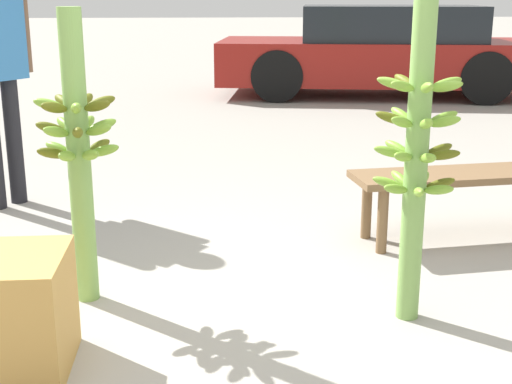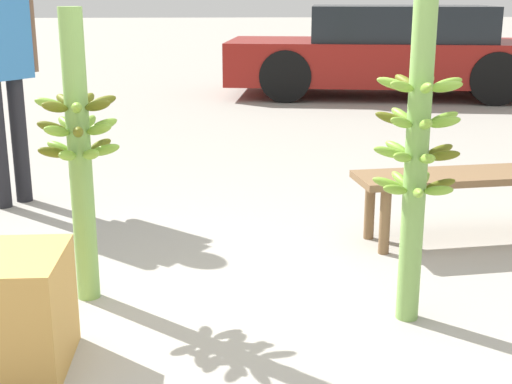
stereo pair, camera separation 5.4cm
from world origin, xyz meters
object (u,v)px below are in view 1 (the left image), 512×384
object	(u,v)px
banana_stalk_left	(78,151)
banana_stalk_center	(418,136)
produce_crate	(6,314)
market_bench	(461,183)
parked_car	(380,51)

from	to	relation	value
banana_stalk_left	banana_stalk_center	xyz separation A→B (m)	(1.45, -0.31, 0.11)
banana_stalk_left	banana_stalk_center	world-z (taller)	banana_stalk_center
banana_stalk_center	produce_crate	distance (m)	1.79
banana_stalk_center	banana_stalk_left	bearing A→B (deg)	167.80
banana_stalk_left	market_bench	bearing A→B (deg)	18.48
parked_car	produce_crate	bearing A→B (deg)	165.29
banana_stalk_left	produce_crate	distance (m)	0.84
banana_stalk_center	market_bench	world-z (taller)	banana_stalk_center
produce_crate	banana_stalk_center	bearing A→B (deg)	11.53
banana_stalk_left	parked_car	bearing A→B (deg)	65.53
banana_stalk_left	market_bench	world-z (taller)	banana_stalk_left
market_bench	parked_car	size ratio (longest dim) A/B	0.29
market_bench	parked_car	xyz separation A→B (m)	(1.02, 6.05, 0.27)
parked_car	banana_stalk_center	bearing A→B (deg)	176.26
banana_stalk_left	produce_crate	bearing A→B (deg)	-106.97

